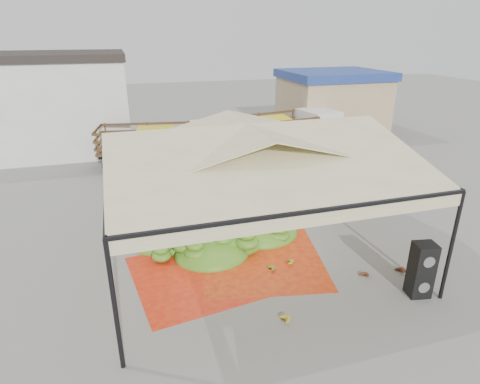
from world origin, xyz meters
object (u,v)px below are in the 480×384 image
object	(u,v)px
banana_heap	(217,219)
vendor	(243,182)
truck_right	(286,129)
speaker_stack	(421,270)
truck_left	(168,141)

from	to	relation	value
banana_heap	vendor	size ratio (longest dim) A/B	4.01
vendor	truck_right	distance (m)	7.06
vendor	banana_heap	bearing A→B (deg)	74.54
banana_heap	truck_right	bearing A→B (deg)	54.37
speaker_stack	truck_right	world-z (taller)	truck_right
banana_heap	truck_right	world-z (taller)	truck_right
speaker_stack	truck_right	size ratio (longest dim) A/B	0.22
banana_heap	truck_left	size ratio (longest dim) A/B	0.92
speaker_stack	vendor	bearing A→B (deg)	118.59
vendor	truck_right	size ratio (longest dim) A/B	0.22
truck_right	truck_left	bearing A→B (deg)	172.84
banana_heap	truck_left	xyz separation A→B (m)	(-0.55, 8.14, 0.67)
banana_heap	vendor	xyz separation A→B (m)	(1.80, 2.84, 0.10)
banana_heap	truck_right	xyz separation A→B (m)	(6.04, 8.43, 0.76)
truck_left	truck_right	size ratio (longest dim) A/B	0.94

